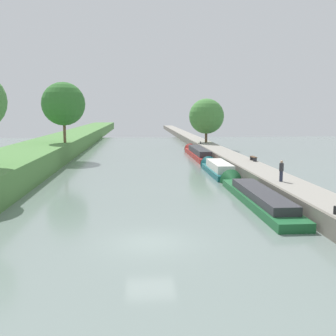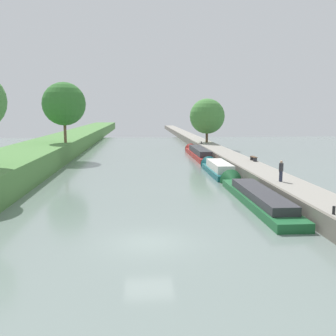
{
  "view_description": "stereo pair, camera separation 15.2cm",
  "coord_description": "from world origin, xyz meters",
  "px_view_note": "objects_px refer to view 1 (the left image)",
  "views": [
    {
      "loc": [
        -0.57,
        -18.93,
        6.61
      ],
      "look_at": [
        2.4,
        19.12,
        1.0
      ],
      "focal_mm": 41.46,
      "sensor_mm": 36.0,
      "label": 1
    },
    {
      "loc": [
        -0.41,
        -18.94,
        6.61
      ],
      "look_at": [
        2.4,
        19.12,
        1.0
      ],
      "focal_mm": 41.46,
      "sensor_mm": 36.0,
      "label": 2
    }
  ],
  "objects_px": {
    "narrowboat_red": "(198,153)",
    "narrowboat_green": "(254,195)",
    "mooring_bollard_far": "(201,143)",
    "narrowboat_teal": "(217,168)",
    "person_walking": "(281,170)",
    "park_bench": "(253,158)",
    "mooring_bollard_near": "(335,210)"
  },
  "relations": [
    {
      "from": "mooring_bollard_near",
      "to": "narrowboat_teal",
      "type": "bearing_deg",
      "value": 95.24
    },
    {
      "from": "mooring_bollard_near",
      "to": "park_bench",
      "type": "height_order",
      "value": "park_bench"
    },
    {
      "from": "narrowboat_green",
      "to": "mooring_bollard_far",
      "type": "relative_size",
      "value": 33.8
    },
    {
      "from": "mooring_bollard_far",
      "to": "mooring_bollard_near",
      "type": "bearing_deg",
      "value": -90.0
    },
    {
      "from": "narrowboat_green",
      "to": "person_walking",
      "type": "bearing_deg",
      "value": 28.18
    },
    {
      "from": "narrowboat_green",
      "to": "park_bench",
      "type": "bearing_deg",
      "value": 73.49
    },
    {
      "from": "narrowboat_red",
      "to": "narrowboat_green",
      "type": "bearing_deg",
      "value": -90.27
    },
    {
      "from": "narrowboat_red",
      "to": "mooring_bollard_far",
      "type": "bearing_deg",
      "value": 77.82
    },
    {
      "from": "narrowboat_teal",
      "to": "narrowboat_red",
      "type": "height_order",
      "value": "narrowboat_red"
    },
    {
      "from": "narrowboat_red",
      "to": "mooring_bollard_far",
      "type": "relative_size",
      "value": 37.59
    },
    {
      "from": "park_bench",
      "to": "mooring_bollard_near",
      "type": "bearing_deg",
      "value": -95.89
    },
    {
      "from": "mooring_bollard_near",
      "to": "park_bench",
      "type": "distance_m",
      "value": 22.48
    },
    {
      "from": "narrowboat_teal",
      "to": "narrowboat_green",
      "type": "bearing_deg",
      "value": -89.51
    },
    {
      "from": "narrowboat_teal",
      "to": "person_walking",
      "type": "distance_m",
      "value": 12.09
    },
    {
      "from": "person_walking",
      "to": "mooring_bollard_far",
      "type": "distance_m",
      "value": 34.77
    },
    {
      "from": "person_walking",
      "to": "park_bench",
      "type": "relative_size",
      "value": 1.11
    },
    {
      "from": "narrowboat_teal",
      "to": "mooring_bollard_far",
      "type": "bearing_deg",
      "value": 85.14
    },
    {
      "from": "mooring_bollard_far",
      "to": "narrowboat_green",
      "type": "bearing_deg",
      "value": -92.93
    },
    {
      "from": "park_bench",
      "to": "narrowboat_teal",
      "type": "bearing_deg",
      "value": -167.3
    },
    {
      "from": "narrowboat_green",
      "to": "person_walking",
      "type": "relative_size",
      "value": 9.16
    },
    {
      "from": "narrowboat_red",
      "to": "person_walking",
      "type": "bearing_deg",
      "value": -84.85
    },
    {
      "from": "narrowboat_teal",
      "to": "narrowboat_red",
      "type": "relative_size",
      "value": 0.62
    },
    {
      "from": "narrowboat_teal",
      "to": "narrowboat_red",
      "type": "xyz_separation_m",
      "value": [
        0.24,
        15.1,
        0.06
      ]
    },
    {
      "from": "narrowboat_green",
      "to": "narrowboat_teal",
      "type": "height_order",
      "value": "narrowboat_teal"
    },
    {
      "from": "person_walking",
      "to": "park_bench",
      "type": "distance_m",
      "value": 12.77
    },
    {
      "from": "narrowboat_red",
      "to": "mooring_bollard_near",
      "type": "xyz_separation_m",
      "value": [
        1.72,
        -36.5,
        0.81
      ]
    },
    {
      "from": "narrowboat_red",
      "to": "mooring_bollard_far",
      "type": "height_order",
      "value": "mooring_bollard_far"
    },
    {
      "from": "narrowboat_red",
      "to": "narrowboat_teal",
      "type": "bearing_deg",
      "value": -90.93
    },
    {
      "from": "narrowboat_teal",
      "to": "park_bench",
      "type": "height_order",
      "value": "park_bench"
    },
    {
      "from": "narrowboat_green",
      "to": "narrowboat_teal",
      "type": "distance_m",
      "value": 13.06
    },
    {
      "from": "narrowboat_green",
      "to": "person_walking",
      "type": "distance_m",
      "value": 3.3
    },
    {
      "from": "person_walking",
      "to": "mooring_bollard_far",
      "type": "bearing_deg",
      "value": 91.15
    }
  ]
}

